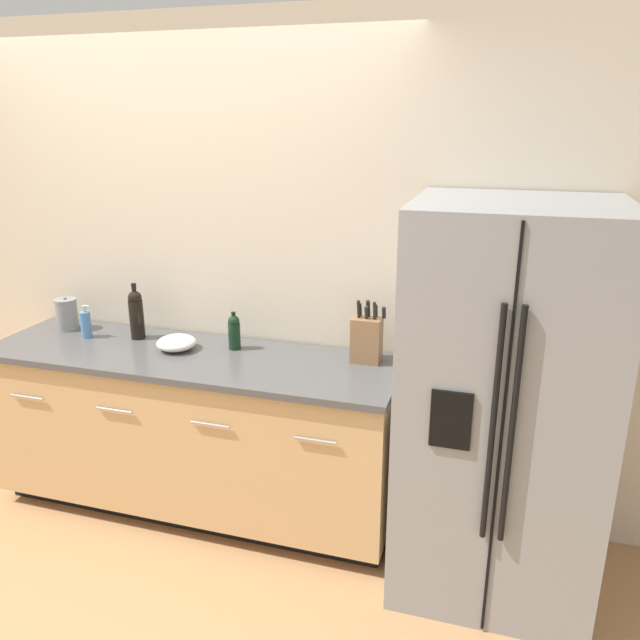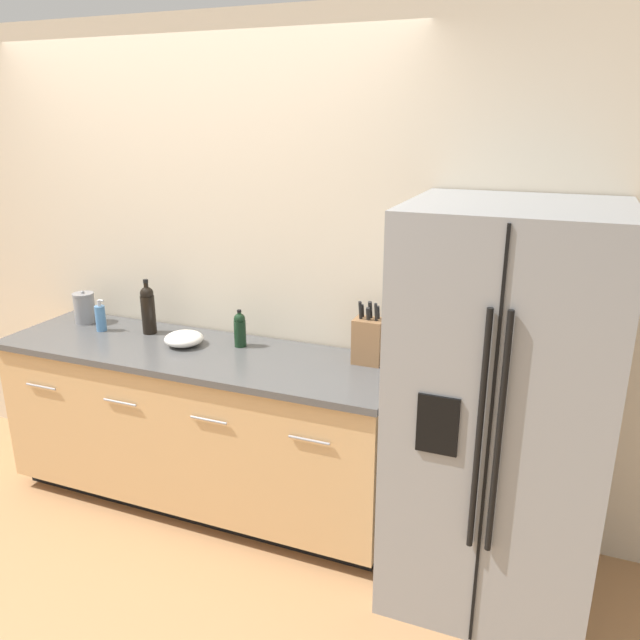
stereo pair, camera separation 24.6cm
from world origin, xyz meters
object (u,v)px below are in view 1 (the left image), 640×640
at_px(knife_block, 367,339).
at_px(oil_bottle, 234,331).
at_px(wine_bottle, 136,313).
at_px(steel_canister, 67,314).
at_px(soap_dispenser, 86,324).
at_px(mixing_bowl, 177,343).
at_px(refrigerator, 503,404).

bearing_deg(knife_block, oil_bottle, -177.52).
height_order(wine_bottle, steel_canister, wine_bottle).
distance_m(wine_bottle, soap_dispenser, 0.30).
relative_size(oil_bottle, mixing_bowl, 0.98).
height_order(knife_block, soap_dispenser, knife_block).
height_order(knife_block, oil_bottle, knife_block).
bearing_deg(wine_bottle, oil_bottle, 0.09).
bearing_deg(wine_bottle, soap_dispenser, -166.06).
height_order(soap_dispenser, oil_bottle, oil_bottle).
distance_m(oil_bottle, steel_canister, 1.06).
height_order(oil_bottle, mixing_bowl, oil_bottle).
xyz_separation_m(wine_bottle, steel_canister, (-0.47, 0.02, -0.05)).
bearing_deg(oil_bottle, knife_block, 2.48).
bearing_deg(soap_dispenser, refrigerator, -3.68).
bearing_deg(knife_block, soap_dispenser, -176.30).
bearing_deg(mixing_bowl, refrigerator, -4.00).
distance_m(steel_canister, mixing_bowl, 0.78).
height_order(refrigerator, knife_block, refrigerator).
bearing_deg(steel_canister, refrigerator, -5.42).
relative_size(refrigerator, mixing_bowl, 8.49).
xyz_separation_m(soap_dispenser, mixing_bowl, (0.58, -0.03, -0.04)).
bearing_deg(oil_bottle, wine_bottle, -179.91).
distance_m(refrigerator, knife_block, 0.73).
relative_size(knife_block, soap_dispenser, 1.72).
xyz_separation_m(oil_bottle, steel_canister, (-1.06, 0.02, -0.01)).
relative_size(soap_dispenser, mixing_bowl, 0.90).
xyz_separation_m(knife_block, soap_dispenser, (-1.57, -0.10, -0.04)).
bearing_deg(soap_dispenser, wine_bottle, 13.94).
xyz_separation_m(wine_bottle, mixing_bowl, (0.29, -0.10, -0.11)).
height_order(refrigerator, soap_dispenser, refrigerator).
relative_size(soap_dispenser, steel_canister, 0.95).
xyz_separation_m(refrigerator, oil_bottle, (-1.38, 0.22, 0.13)).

